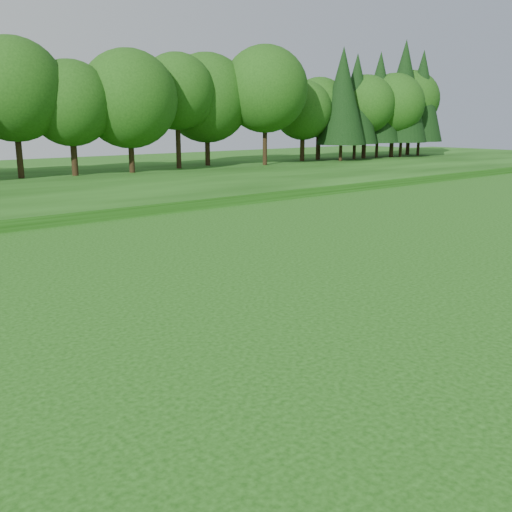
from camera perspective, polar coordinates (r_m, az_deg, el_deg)
berm at (r=47.56m, az=-12.78°, el=7.38°), size 130.00×30.00×0.60m
walking_path at (r=35.76m, az=-2.44°, el=5.34°), size 130.00×1.60×0.04m
treeline at (r=51.02m, az=-15.38°, el=16.41°), size 104.00×7.00×15.00m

